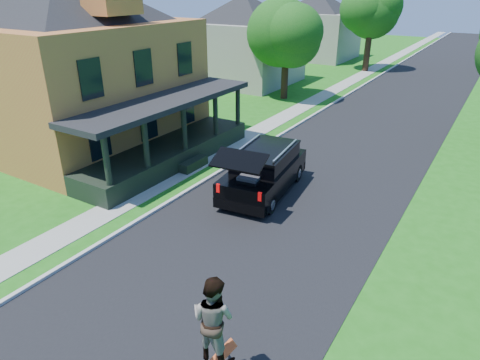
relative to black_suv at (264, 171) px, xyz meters
The scene contains 13 objects.
ground 5.82m from the black_suv, 75.88° to the right, with size 140.00×140.00×0.00m, color #1D6313.
street 14.53m from the black_suv, 84.46° to the left, with size 8.00×120.00×0.02m, color black.
curb 14.71m from the black_suv, 100.40° to the left, with size 0.15×120.00×0.12m, color #AFAFA9.
sidewalk 15.06m from the black_suv, 106.23° to the left, with size 1.30×120.00×0.03m, color gray.
front_walk 8.17m from the black_suv, behind, with size 6.50×1.20×0.03m, color gray.
main_house 12.08m from the black_suv, behind, with size 15.56×15.56×10.10m.
neighbor_house_mid 22.29m from the black_suv, 123.28° to the left, with size 12.78×12.78×8.30m.
neighbor_house_far 36.64m from the black_suv, 109.36° to the left, with size 12.78×12.78×8.30m.
black_suv is the anchor object (origin of this frame).
skateboarder 9.28m from the black_suv, 67.68° to the right, with size 0.99×0.77×2.02m.
skateboard 9.18m from the black_suv, 66.98° to the right, with size 0.60×0.59×0.71m.
tree_left_mid 16.75m from the black_suv, 113.54° to the left, with size 5.30×5.10×7.54m.
tree_left_far 30.08m from the black_suv, 99.00° to the left, with size 5.67×5.56×9.01m.
Camera 1 is at (6.17, -8.50, 7.84)m, focal length 32.00 mm.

